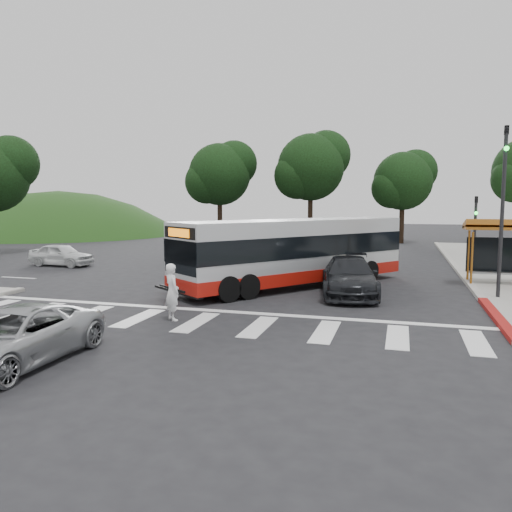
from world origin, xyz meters
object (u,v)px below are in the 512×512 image
at_px(transit_bus, 295,253).
at_px(pedestrian, 172,292).
at_px(silver_suv_south, 14,337).
at_px(dark_sedan, 349,276).

relative_size(transit_bus, pedestrian, 6.33).
bearing_deg(silver_suv_south, dark_sedan, 58.94).
bearing_deg(dark_sedan, pedestrian, -138.47).
xyz_separation_m(transit_bus, silver_suv_south, (-3.96, -12.27, -0.83)).
bearing_deg(dark_sedan, silver_suv_south, -129.66).
relative_size(pedestrian, dark_sedan, 0.35).
distance_m(transit_bus, silver_suv_south, 12.92).
height_order(dark_sedan, silver_suv_south, dark_sedan).
bearing_deg(transit_bus, dark_sedan, 7.05).
xyz_separation_m(pedestrian, silver_suv_south, (-1.58, -4.94, -0.26)).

